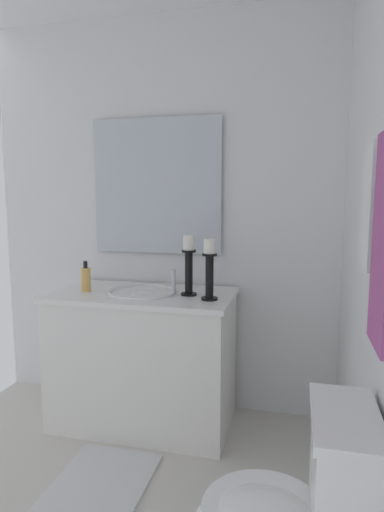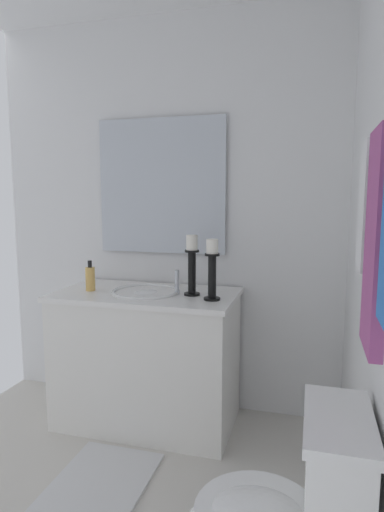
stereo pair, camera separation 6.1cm
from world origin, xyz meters
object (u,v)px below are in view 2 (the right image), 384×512
(candle_holder_short, at_px, (192,263))
(bath_mat, at_px, (99,484))
(soap_bottle, at_px, (90,278))
(vanity_cabinet, at_px, (147,357))
(towel_near_vanity, at_px, (366,206))
(candle_holder_tall, at_px, (212,268))
(towel_center, at_px, (376,242))
(mirror, at_px, (161,186))
(sink_basin, at_px, (146,299))

(candle_holder_short, distance_m, bath_mat, 1.19)
(soap_bottle, height_order, bath_mat, soap_bottle)
(soap_bottle, bearing_deg, vanity_cabinet, 97.92)
(towel_near_vanity, bearing_deg, soap_bottle, -124.27)
(candle_holder_tall, height_order, towel_center, towel_center)
(towel_center, distance_m, bath_mat, 1.75)
(vanity_cabinet, distance_m, towel_center, 1.84)
(mirror, xyz_separation_m, towel_near_vanity, (1.28, 1.07, -0.09))
(candle_holder_short, bearing_deg, vanity_cabinet, -89.73)
(soap_bottle, distance_m, bath_mat, 1.09)
(candle_holder_short, bearing_deg, sink_basin, -89.73)
(sink_basin, relative_size, bath_mat, 0.67)
(bath_mat, bearing_deg, candle_holder_short, 155.99)
(towel_near_vanity, xyz_separation_m, towel_center, (0.24, 0.00, -0.08))
(sink_basin, relative_size, towel_center, 0.78)
(candle_holder_tall, xyz_separation_m, soap_bottle, (-0.03, -0.75, -0.10))
(vanity_cabinet, height_order, soap_bottle, soap_bottle)
(candle_holder_short, xyz_separation_m, towel_center, (1.24, 0.79, 0.27))
(candle_holder_short, relative_size, towel_near_vanity, 0.95)
(candle_holder_short, xyz_separation_m, bath_mat, (0.63, -0.28, -0.98))
(mirror, relative_size, soap_bottle, 4.65)
(sink_basin, distance_m, bath_mat, 0.98)
(sink_basin, relative_size, soap_bottle, 2.23)
(towel_center, bearing_deg, soap_bottle, -130.34)
(vanity_cabinet, xyz_separation_m, soap_bottle, (0.05, -0.33, 0.47))
(sink_basin, bearing_deg, bath_mat, -0.09)
(towel_center, bearing_deg, candle_holder_short, -147.49)
(sink_basin, distance_m, towel_near_vanity, 1.57)
(towel_near_vanity, distance_m, bath_mat, 1.74)
(sink_basin, height_order, towel_near_vanity, towel_near_vanity)
(bath_mat, bearing_deg, soap_bottle, -149.96)
(towel_near_vanity, bearing_deg, bath_mat, -109.48)
(candle_holder_short, bearing_deg, towel_center, 32.51)
(soap_bottle, height_order, towel_center, towel_center)
(sink_basin, height_order, candle_holder_short, candle_holder_short)
(vanity_cabinet, distance_m, soap_bottle, 0.58)
(vanity_cabinet, height_order, candle_holder_short, candle_holder_short)
(candle_holder_short, relative_size, soap_bottle, 1.90)
(vanity_cabinet, height_order, mirror, mirror)
(candle_holder_tall, distance_m, candle_holder_short, 0.16)
(candle_holder_tall, xyz_separation_m, towel_near_vanity, (0.92, 0.65, 0.35))
(vanity_cabinet, height_order, towel_center, towel_center)
(vanity_cabinet, xyz_separation_m, towel_center, (1.24, 1.07, 0.85))
(mirror, height_order, soap_bottle, mirror)
(vanity_cabinet, bearing_deg, mirror, 179.99)
(vanity_cabinet, xyz_separation_m, towel_near_vanity, (1.00, 1.07, 0.93))
(sink_basin, xyz_separation_m, candle_holder_short, (-0.00, 0.28, 0.22))
(mirror, xyz_separation_m, bath_mat, (0.91, 0.00, -1.41))
(mirror, bearing_deg, towel_center, 35.15)
(candle_holder_short, bearing_deg, candle_holder_tall, 59.38)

